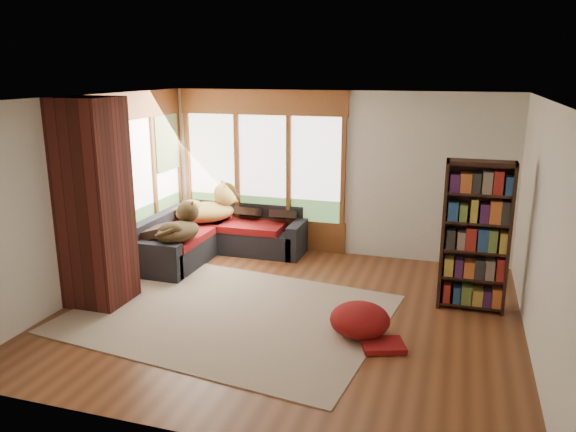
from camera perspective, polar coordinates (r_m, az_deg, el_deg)
The scene contains 17 objects.
floor at distance 7.02m, azimuth -0.04°, elevation -9.84°, with size 5.50×5.50×0.00m, color #5A2F19.
ceiling at distance 6.39m, azimuth -0.05°, elevation 11.88°, with size 5.50×5.50×0.00m, color white.
wall_back at distance 8.95m, azimuth 4.72°, elevation 4.27°, with size 5.50×0.04×2.60m, color silver.
wall_front at distance 4.37m, azimuth -9.89°, elevation -7.23°, with size 5.50×0.04×2.60m, color silver.
wall_left at distance 7.83m, azimuth -19.65°, elevation 1.94°, with size 0.04×5.00×2.60m, color silver.
wall_right at distance 6.36m, azimuth 24.34°, elevation -1.34°, with size 0.04×5.00×2.60m, color silver.
windows_back at distance 9.24m, azimuth -2.62°, elevation 4.96°, with size 2.82×0.10×1.90m.
windows_left at distance 8.77m, azimuth -14.89°, elevation 3.95°, with size 0.10×2.62×1.90m.
roller_blind at distance 9.40m, azimuth -12.22°, elevation 7.27°, with size 0.03×0.72×0.90m, color #738352.
brick_chimney at distance 7.35m, azimuth -19.07°, elevation 1.20°, with size 0.70×0.70×2.60m, color #471914.
sectional_sofa at distance 9.08m, azimuth -8.68°, elevation -2.18°, with size 2.20×2.20×0.80m.
area_rug at distance 7.03m, azimuth -5.92°, elevation -9.80°, with size 3.68×2.82×0.01m, color beige.
bookshelf at distance 7.20m, azimuth 18.49°, elevation -2.03°, with size 0.80×0.27×1.87m.
pouf at distance 6.46m, azimuth 7.31°, elevation -10.30°, with size 0.68×0.68×0.37m, color maroon.
dog_tan at distance 9.20m, azimuth -7.96°, elevation 1.40°, with size 1.14×1.07×0.56m.
dog_brindle at distance 8.31m, azimuth -10.89°, elevation -0.52°, with size 0.57×0.88×0.47m.
throw_pillows at distance 8.97m, azimuth -8.12°, elevation 0.61°, with size 1.98×1.68×0.45m.
Camera 1 is at (1.89, -6.09, 2.92)m, focal length 35.00 mm.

